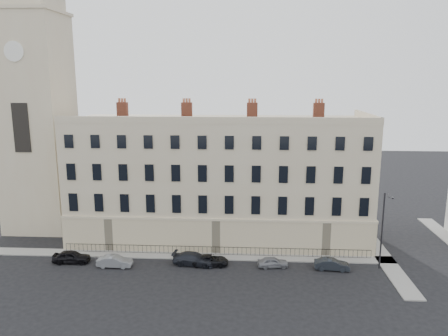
{
  "coord_description": "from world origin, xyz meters",
  "views": [
    {
      "loc": [
        -2.37,
        -41.36,
        20.09
      ],
      "look_at": [
        -5.31,
        10.0,
        9.29
      ],
      "focal_mm": 35.0,
      "sensor_mm": 36.0,
      "label": 1
    }
  ],
  "objects": [
    {
      "name": "pavement_east_return",
      "position": [
        13.0,
        8.0,
        0.06
      ],
      "size": [
        2.0,
        24.0,
        0.12
      ],
      "primitive_type": "cube",
      "color": "gray",
      "rests_on": "ground"
    },
    {
      "name": "car_e",
      "position": [
        0.37,
        2.62,
        0.56
      ],
      "size": [
        3.44,
        1.72,
        1.13
      ],
      "primitive_type": "imported",
      "rotation": [
        0.0,
        0.0,
        1.69
      ],
      "color": "gray",
      "rests_on": "ground"
    },
    {
      "name": "church_tower",
      "position": [
        -30.0,
        14.0,
        18.66
      ],
      "size": [
        8.0,
        8.13,
        44.0
      ],
      "color": "#C8B594",
      "rests_on": "ground"
    },
    {
      "name": "car_d",
      "position": [
        -6.41,
        2.75,
        0.55
      ],
      "size": [
        4.01,
        1.92,
        1.1
      ],
      "primitive_type": "imported",
      "rotation": [
        0.0,
        0.0,
        1.59
      ],
      "color": "black",
      "rests_on": "ground"
    },
    {
      "name": "car_c",
      "position": [
        -8.17,
        2.73,
        0.68
      ],
      "size": [
        4.86,
        2.47,
        1.35
      ],
      "primitive_type": "imported",
      "rotation": [
        0.0,
        0.0,
        1.44
      ],
      "color": "black",
      "rests_on": "ground"
    },
    {
      "name": "terrace",
      "position": [
        -5.97,
        11.97,
        7.5
      ],
      "size": [
        36.22,
        12.22,
        17.0
      ],
      "color": "#C8B594",
      "rests_on": "ground"
    },
    {
      "name": "car_a",
      "position": [
        -21.69,
        2.51,
        0.69
      ],
      "size": [
        4.11,
        1.83,
        1.37
      ],
      "primitive_type": "imported",
      "rotation": [
        0.0,
        0.0,
        1.62
      ],
      "color": "black",
      "rests_on": "ground"
    },
    {
      "name": "car_b",
      "position": [
        -16.62,
        1.72,
        0.62
      ],
      "size": [
        3.75,
        1.31,
        1.24
      ],
      "primitive_type": "imported",
      "rotation": [
        0.0,
        0.0,
        1.57
      ],
      "color": "gray",
      "rests_on": "ground"
    },
    {
      "name": "ground",
      "position": [
        0.0,
        0.0,
        0.0
      ],
      "size": [
        160.0,
        160.0,
        0.0
      ],
      "primitive_type": "plane",
      "color": "black",
      "rests_on": "ground"
    },
    {
      "name": "pavement_terrace",
      "position": [
        -10.0,
        5.0,
        0.06
      ],
      "size": [
        48.0,
        2.0,
        0.12
      ],
      "primitive_type": "cube",
      "color": "gray",
      "rests_on": "ground"
    },
    {
      "name": "streetlamp",
      "position": [
        11.75,
        2.87,
        4.64
      ],
      "size": [
        0.57,
        1.79,
        8.37
      ],
      "rotation": [
        0.0,
        0.0,
        -0.23
      ],
      "color": "#28272B",
      "rests_on": "ground"
    },
    {
      "name": "car_f",
      "position": [
        6.57,
        2.33,
        0.61
      ],
      "size": [
        3.76,
        1.55,
        1.21
      ],
      "primitive_type": "imported",
      "rotation": [
        0.0,
        0.0,
        1.5
      ],
      "color": "#21262D",
      "rests_on": "ground"
    },
    {
      "name": "railings",
      "position": [
        -6.0,
        5.4,
        0.55
      ],
      "size": [
        35.0,
        0.04,
        0.96
      ],
      "color": "black",
      "rests_on": "ground"
    }
  ]
}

